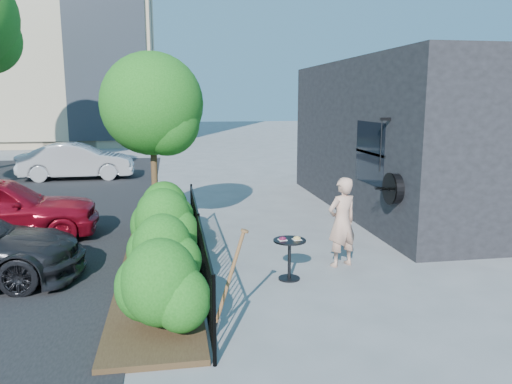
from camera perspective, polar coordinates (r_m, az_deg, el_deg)
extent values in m
plane|color=gray|center=(8.97, 3.28, -8.97)|extent=(120.00, 120.00, 0.00)
cube|color=black|center=(14.77, 20.64, 6.03)|extent=(6.00, 9.00, 4.00)
cube|color=black|center=(11.58, 12.91, 4.37)|extent=(0.04, 1.60, 1.40)
cube|color=black|center=(11.58, 12.94, 4.37)|extent=(0.05, 1.70, 0.06)
cylinder|color=black|center=(10.26, 15.50, 0.38)|extent=(0.18, 0.60, 0.60)
cylinder|color=black|center=(10.22, 15.00, 0.36)|extent=(0.03, 0.64, 0.64)
cube|color=black|center=(10.56, 14.62, 8.08)|extent=(0.25, 0.06, 0.06)
cylinder|color=black|center=(10.56, 14.08, 5.11)|extent=(0.02, 0.02, 1.05)
cylinder|color=black|center=(5.79, -4.81, -14.46)|extent=(0.05, 0.05, 1.10)
cylinder|color=black|center=(8.60, -6.53, -6.03)|extent=(0.05, 0.05, 1.10)
cylinder|color=black|center=(11.50, -7.36, -1.80)|extent=(0.05, 0.05, 1.10)
cube|color=black|center=(8.47, -6.60, -2.72)|extent=(0.03, 6.00, 0.03)
cube|color=black|center=(8.74, -6.46, -8.86)|extent=(0.03, 6.00, 0.03)
cylinder|color=black|center=(5.88, -4.89, -14.05)|extent=(0.02, 0.02, 1.04)
cylinder|color=black|center=(6.06, -5.06, -13.27)|extent=(0.02, 0.02, 1.04)
cylinder|color=black|center=(6.25, -5.21, -12.53)|extent=(0.02, 0.02, 1.04)
cylinder|color=black|center=(6.43, -5.35, -11.84)|extent=(0.02, 0.02, 1.04)
cylinder|color=black|center=(6.62, -5.49, -11.19)|extent=(0.02, 0.02, 1.04)
cylinder|color=black|center=(6.80, -5.61, -10.57)|extent=(0.02, 0.02, 1.04)
cylinder|color=black|center=(6.99, -5.73, -9.98)|extent=(0.02, 0.02, 1.04)
cylinder|color=black|center=(7.18, -5.84, -9.42)|extent=(0.02, 0.02, 1.04)
cylinder|color=black|center=(7.36, -5.95, -8.90)|extent=(0.02, 0.02, 1.04)
cylinder|color=black|center=(7.55, -6.05, -8.39)|extent=(0.02, 0.02, 1.04)
cylinder|color=black|center=(7.74, -6.15, -7.92)|extent=(0.02, 0.02, 1.04)
cylinder|color=black|center=(7.93, -6.24, -7.46)|extent=(0.02, 0.02, 1.04)
cylinder|color=black|center=(8.12, -6.33, -7.03)|extent=(0.02, 0.02, 1.04)
cylinder|color=black|center=(8.31, -6.41, -6.62)|extent=(0.02, 0.02, 1.04)
cylinder|color=black|center=(8.50, -6.49, -6.22)|extent=(0.02, 0.02, 1.04)
cylinder|color=black|center=(8.70, -6.56, -5.85)|extent=(0.02, 0.02, 1.04)
cylinder|color=black|center=(8.89, -6.63, -5.49)|extent=(0.02, 0.02, 1.04)
cylinder|color=black|center=(9.08, -6.70, -5.14)|extent=(0.02, 0.02, 1.04)
cylinder|color=black|center=(9.27, -6.77, -4.81)|extent=(0.02, 0.02, 1.04)
cylinder|color=black|center=(9.47, -6.83, -4.49)|extent=(0.02, 0.02, 1.04)
cylinder|color=black|center=(9.66, -6.89, -4.19)|extent=(0.02, 0.02, 1.04)
cylinder|color=black|center=(9.85, -6.95, -3.89)|extent=(0.02, 0.02, 1.04)
cylinder|color=black|center=(10.05, -7.01, -3.61)|extent=(0.02, 0.02, 1.04)
cylinder|color=black|center=(10.24, -7.06, -3.34)|extent=(0.02, 0.02, 1.04)
cylinder|color=black|center=(10.43, -7.11, -3.08)|extent=(0.02, 0.02, 1.04)
cylinder|color=black|center=(10.63, -7.16, -2.83)|extent=(0.02, 0.02, 1.04)
cylinder|color=black|center=(10.82, -7.21, -2.58)|extent=(0.02, 0.02, 1.04)
cylinder|color=black|center=(11.02, -7.26, -2.35)|extent=(0.02, 0.02, 1.04)
cylinder|color=black|center=(11.21, -7.30, -2.12)|extent=(0.02, 0.02, 1.04)
cylinder|color=black|center=(11.41, -7.34, -1.91)|extent=(0.02, 0.02, 1.04)
cube|color=#382616|center=(8.75, -11.10, -9.38)|extent=(1.30, 6.00, 0.08)
ellipsoid|color=#185A14|center=(6.46, -10.85, -10.46)|extent=(1.10, 1.10, 1.24)
ellipsoid|color=#185A14|center=(7.97, -10.64, -6.36)|extent=(1.10, 1.10, 1.24)
ellipsoid|color=#185A14|center=(9.42, -10.51, -3.73)|extent=(1.10, 1.10, 1.24)
ellipsoid|color=#185A14|center=(10.78, -10.41, -1.91)|extent=(1.10, 1.10, 1.24)
cylinder|color=#3F2B19|center=(11.19, -11.50, 1.11)|extent=(0.14, 0.14, 2.40)
sphere|color=#185A14|center=(11.04, -11.81, 9.53)|extent=(2.20, 2.20, 2.20)
sphere|color=#185A14|center=(10.85, -10.18, 7.83)|extent=(1.43, 1.43, 1.43)
cylinder|color=black|center=(8.37, 3.86, -5.55)|extent=(0.55, 0.55, 0.03)
cylinder|color=black|center=(8.47, 3.83, -7.75)|extent=(0.05, 0.05, 0.66)
cylinder|color=black|center=(8.58, 3.81, -9.81)|extent=(0.37, 0.37, 0.03)
cube|color=white|center=(8.34, 3.05, -5.48)|extent=(0.15, 0.15, 0.01)
cube|color=white|center=(8.38, 4.69, -5.42)|extent=(0.15, 0.15, 0.01)
torus|color=#540E25|center=(8.33, 3.05, -5.33)|extent=(0.12, 0.12, 0.04)
torus|color=tan|center=(8.37, 4.70, -5.27)|extent=(0.12, 0.12, 0.04)
imported|color=tan|center=(9.13, 9.80, -3.41)|extent=(0.69, 0.56, 1.64)
cylinder|color=brown|center=(6.50, -2.98, -9.64)|extent=(0.42, 0.05, 1.23)
cube|color=gray|center=(6.74, -4.52, -14.91)|extent=(0.10, 0.18, 0.26)
cylinder|color=brown|center=(6.35, -1.29, -4.47)|extent=(0.11, 0.10, 0.06)
imported|color=#AEAEB3|center=(20.12, -19.77, 3.34)|extent=(4.19, 1.56, 1.37)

